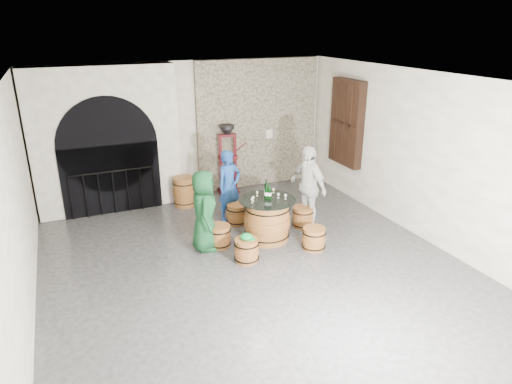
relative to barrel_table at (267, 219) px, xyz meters
name	(u,v)px	position (x,y,z in m)	size (l,w,h in m)	color
ground	(255,267)	(-0.66, -0.91, -0.42)	(8.00, 8.00, 0.00)	#2D2D2F
wall_back	(188,130)	(-0.66, 3.09, 1.18)	(8.00, 8.00, 0.00)	white
wall_front	(435,319)	(-0.66, -4.91, 1.18)	(8.00, 8.00, 0.00)	white
wall_left	(15,215)	(-4.16, -0.91, 1.18)	(8.00, 8.00, 0.00)	white
wall_right	(422,157)	(2.84, -0.91, 1.18)	(8.00, 8.00, 0.00)	white
ceiling	(254,80)	(-0.66, -0.91, 2.78)	(8.00, 8.00, 0.00)	beige
stone_facing_panel	(258,124)	(1.14, 3.03, 1.18)	(3.20, 0.12, 3.18)	gray
arched_opening	(107,141)	(-2.56, 2.82, 1.17)	(3.10, 0.60, 3.19)	white
shuttered_window	(346,123)	(2.72, 1.49, 1.38)	(0.23, 1.10, 2.00)	black
barrel_table	(267,219)	(0.00, 0.00, 0.00)	(1.10, 1.10, 0.84)	#8E5E29
barrel_stool_left	(219,236)	(-0.96, 0.08, -0.20)	(0.45, 0.45, 0.43)	#8E5E29
barrel_stool_far	(237,214)	(-0.27, 0.93, -0.20)	(0.45, 0.45, 0.43)	#8E5E29
barrel_stool_right	(303,217)	(0.93, 0.24, -0.20)	(0.45, 0.45, 0.43)	#8E5E29
barrel_stool_near_right	(314,238)	(0.63, -0.73, -0.20)	(0.45, 0.45, 0.43)	#8E5E29
barrel_stool_near_left	(246,250)	(-0.71, -0.66, -0.20)	(0.45, 0.45, 0.43)	#8E5E29
green_cap	(247,237)	(-0.70, -0.66, 0.06)	(0.26, 0.21, 0.12)	#0C873B
person_green	(204,211)	(-1.23, 0.10, 0.35)	(0.75, 0.49, 1.54)	#124221
person_blue	(229,186)	(-0.34, 1.17, 0.35)	(0.56, 0.37, 1.54)	navy
person_white	(308,187)	(1.03, 0.26, 0.44)	(1.01, 0.42, 1.72)	silver
wine_bottle_left	(266,192)	(0.00, 0.04, 0.55)	(0.08, 0.08, 0.32)	black
wine_bottle_center	(269,193)	(0.04, 0.00, 0.55)	(0.08, 0.08, 0.32)	black
wine_bottle_right	(266,189)	(0.07, 0.20, 0.55)	(0.08, 0.08, 0.32)	black
tasting_glass_a	(252,201)	(-0.35, -0.07, 0.47)	(0.05, 0.05, 0.10)	#BC7924
tasting_glass_b	(278,196)	(0.22, -0.03, 0.47)	(0.05, 0.05, 0.10)	#BC7924
tasting_glass_c	(257,194)	(-0.11, 0.23, 0.47)	(0.05, 0.05, 0.10)	#BC7924
tasting_glass_d	(273,191)	(0.25, 0.26, 0.47)	(0.05, 0.05, 0.10)	#BC7924
tasting_glass_e	(286,197)	(0.32, -0.13, 0.47)	(0.05, 0.05, 0.10)	#BC7924
tasting_glass_f	(253,199)	(-0.29, 0.01, 0.47)	(0.05, 0.05, 0.10)	#BC7924
side_barrel	(184,192)	(-1.03, 2.34, -0.07)	(0.52, 0.52, 0.69)	#8E5E29
corking_press	(228,154)	(0.20, 2.73, 0.58)	(0.71, 0.43, 1.71)	#4E0D14
control_box	(268,134)	(1.39, 2.95, 0.93)	(0.18, 0.10, 0.22)	silver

